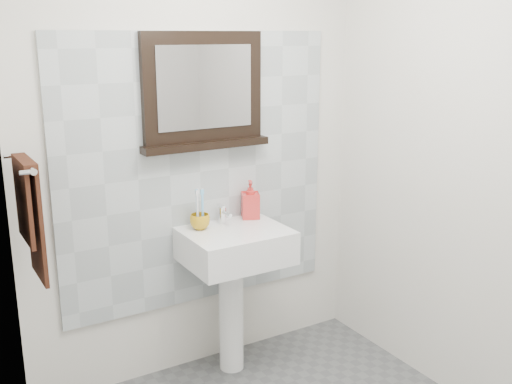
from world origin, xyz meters
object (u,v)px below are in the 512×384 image
pedestal_sink (235,261)px  soap_dispenser (250,199)px  hand_towel (30,210)px  framed_mirror (203,93)px  toothbrush_cup (200,222)px

pedestal_sink → soap_dispenser: (0.18, 0.14, 0.29)m
hand_towel → framed_mirror: bearing=12.9°
soap_dispenser → hand_towel: 1.24m
toothbrush_cup → hand_towel: 0.92m
hand_towel → toothbrush_cup: bearing=8.5°
toothbrush_cup → hand_towel: hand_towel is taller
soap_dispenser → hand_towel: size_ratio=0.40×
toothbrush_cup → framed_mirror: framed_mirror is taller
soap_dispenser → framed_mirror: 0.66m
toothbrush_cup → soap_dispenser: soap_dispenser is taller
hand_towel → soap_dispenser: bearing=8.0°
pedestal_sink → hand_towel: (-1.04, -0.03, 0.46)m
pedestal_sink → soap_dispenser: size_ratio=4.39×
pedestal_sink → toothbrush_cup: pedestal_sink is taller
pedestal_sink → soap_dispenser: 0.37m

